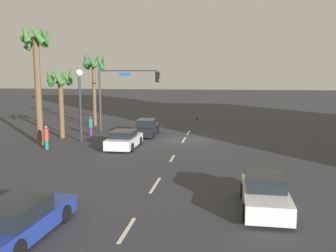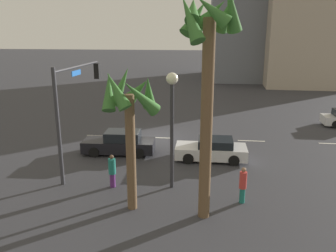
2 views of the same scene
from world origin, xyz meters
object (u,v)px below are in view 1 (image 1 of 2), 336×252
car_1 (18,220)px  traffic_signal (121,88)px  palm_tree_2 (60,83)px  car_0 (147,128)px  pedestrian_0 (90,126)px  streetlamp (80,91)px  pedestrian_1 (46,137)px  car_2 (265,194)px  palm_tree_3 (94,68)px  palm_tree_1 (36,56)px  car_3 (124,140)px

car_1 → traffic_signal: 23.08m
traffic_signal → palm_tree_2: palm_tree_2 is taller
car_0 → pedestrian_0: bearing=99.7°
car_1 → streetlamp: 18.14m
car_0 → pedestrian_1: bearing=140.9°
car_2 → palm_tree_2: palm_tree_2 is taller
pedestrian_1 → palm_tree_3: (12.62, 0.87, 5.09)m
traffic_signal → pedestrian_1: size_ratio=3.46×
palm_tree_1 → pedestrian_1: bearing=-141.5°
car_3 → palm_tree_2: (3.54, 6.46, 4.02)m
traffic_signal → car_1: bearing=-172.6°
pedestrian_0 → palm_tree_3: (6.32, 1.81, 5.10)m
car_1 → palm_tree_1: bearing=25.4°
streetlamp → palm_tree_1: (-1.61, 2.65, 2.65)m
traffic_signal → palm_tree_1: 8.73m
car_3 → pedestrian_1: pedestrian_1 is taller
car_0 → car_1: 20.95m
car_1 → palm_tree_3: bearing=14.5°
palm_tree_1 → palm_tree_3: 10.91m
streetlamp → pedestrian_1: size_ratio=3.34×
traffic_signal → pedestrian_1: traffic_signal is taller
traffic_signal → palm_tree_2: bearing=133.7°
car_3 → streetlamp: (2.02, 4.12, 3.44)m
streetlamp → palm_tree_2: 2.85m
car_2 → car_0: bearing=26.3°
car_0 → car_2: 18.97m
pedestrian_1 → palm_tree_2: size_ratio=0.28×
traffic_signal → palm_tree_2: (-3.93, 4.11, 0.53)m
palm_tree_1 → palm_tree_3: (10.87, -0.53, -0.72)m
car_1 → pedestrian_1: pedestrian_1 is taller
traffic_signal → palm_tree_1: (-7.06, 4.42, 2.61)m
car_2 → pedestrian_0: size_ratio=2.50×
palm_tree_3 → traffic_signal: bearing=-134.4°
car_3 → palm_tree_2: palm_tree_2 is taller
car_0 → car_2: (-17.01, -8.40, -0.04)m
car_1 → palm_tree_3: size_ratio=0.61×
car_3 → traffic_signal: bearing=17.4°
car_0 → pedestrian_1: pedestrian_1 is taller
car_0 → palm_tree_1: size_ratio=0.49×
pedestrian_0 → palm_tree_2: bearing=125.1°
car_0 → car_3: bearing=175.7°
car_0 → palm_tree_3: bearing=50.6°
pedestrian_1 → palm_tree_3: 13.63m
car_0 → pedestrian_1: (-7.14, 5.81, 0.24)m
pedestrian_0 → pedestrian_1: size_ratio=0.99×
car_0 → car_2: bearing=-153.7°
traffic_signal → pedestrian_1: 9.85m
car_1 → car_0: bearing=0.5°
pedestrian_0 → palm_tree_1: 7.75m
pedestrian_1 → pedestrian_0: bearing=-8.5°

